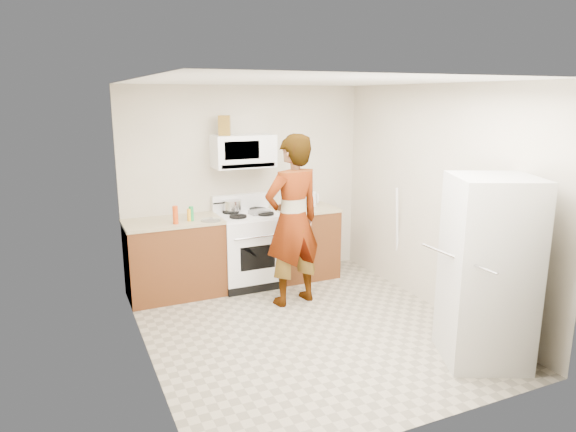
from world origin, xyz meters
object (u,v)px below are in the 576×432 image
gas_range (249,248)px  saucepan (232,205)px  fridge (488,271)px  person (293,221)px  kettle (311,199)px  microwave (243,151)px

gas_range → saucepan: size_ratio=4.99×
fridge → gas_range: bearing=140.3°
person → saucepan: (-0.41, 0.95, 0.03)m
person → saucepan: 1.03m
fridge → kettle: fridge is taller
gas_range → saucepan: gas_range is taller
kettle → saucepan: (-1.07, 0.09, -0.01)m
person → fridge: 2.18m
kettle → saucepan: bearing=-176.9°
kettle → fridge: bearing=-74.8°
microwave → fridge: 3.22m
kettle → gas_range: bearing=-166.8°
gas_range → kettle: 1.07m
person → saucepan: bearing=-76.7°
person → fridge: size_ratio=1.16×
microwave → fridge: (1.28, -2.82, -0.85)m
fridge → kettle: (-0.36, 2.78, 0.18)m
gas_range → person: 0.96m
kettle → microwave: bearing=-174.7°
fridge → kettle: size_ratio=9.33×
saucepan → gas_range: bearing=-50.4°
saucepan → microwave: bearing=-18.4°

